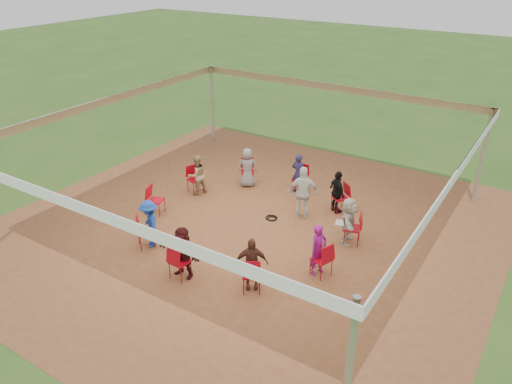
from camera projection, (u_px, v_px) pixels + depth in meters
The scene contains 25 objects.
ground at pixel (249, 228), 14.06m from camera, with size 80.00×80.00×0.00m, color #2D5219.
dirt_patch at pixel (249, 227), 14.05m from camera, with size 13.00×13.00×0.00m, color brown.
tent at pixel (249, 149), 13.01m from camera, with size 10.33×10.33×3.00m.
chair_0 at pixel (352, 228), 13.14m from camera, with size 0.42×0.44×0.90m, color #A40413, non-canonical shape.
chair_1 at pixel (340, 198), 14.72m from camera, with size 0.42×0.44×0.90m, color #A40413, non-canonical shape.
chair_2 at pixel (300, 178), 15.97m from camera, with size 0.42×0.44×0.90m, color #A40413, non-canonical shape.
chair_3 at pixel (247, 172), 16.41m from camera, with size 0.42×0.44×0.90m, color #A40413, non-canonical shape.
chair_4 at pixel (195, 180), 15.88m from camera, with size 0.42×0.44×0.90m, color #A40413, non-canonical shape.
chair_5 at pixel (156, 200), 14.57m from camera, with size 0.42×0.44×0.90m, color #A40413, non-canonical shape.
chair_6 at pixel (146, 231), 12.99m from camera, with size 0.42×0.44×0.90m, color #A40413, non-canonical shape.
chair_7 at pixel (180, 262), 11.74m from camera, with size 0.42×0.44×0.90m, color #A40413, non-canonical shape.
chair_8 at pixel (251, 274), 11.30m from camera, with size 0.42×0.44×0.90m, color #A40413, non-canonical shape.
chair_9 at pixel (321, 259), 11.84m from camera, with size 0.42×0.44×0.90m, color #A40413, non-canonical shape.
person_seated_0 at pixel (349, 221), 13.08m from camera, with size 1.21×0.45×1.31m, color beige.
person_seated_1 at pixel (337, 192), 14.59m from camera, with size 0.76×0.39×1.31m, color black.
person_seated_2 at pixel (298, 174), 15.79m from camera, with size 0.48×0.31×1.31m, color #1E1A40.
person_seated_3 at pixel (247, 168), 16.21m from camera, with size 0.64×0.36×1.31m, color slate.
person_seated_4 at pixel (197, 175), 15.70m from camera, with size 0.63×0.37×1.31m, color #9B805F.
person_seated_5 at pixel (150, 224), 12.94m from camera, with size 0.84×0.42×1.31m, color #153BA2.
person_seated_6 at pixel (183, 252), 11.74m from camera, with size 1.21×0.45×1.31m, color #3A0E12.
person_seated_7 at pixel (251, 263), 11.32m from camera, with size 0.76×0.39×1.31m, color #542C21.
person_seated_8 at pixel (318, 250), 11.83m from camera, with size 0.48×0.31×1.31m, color #81106D.
standing_person at pixel (303, 193), 14.23m from camera, with size 0.93×0.48×1.59m, color silver.
cable_coil at pixel (272, 218), 14.50m from camera, with size 0.45×0.45×0.03m.
laptop at pixel (342, 221), 13.14m from camera, with size 0.34×0.39×0.23m.
Camera 1 is at (6.71, -10.14, 7.13)m, focal length 35.00 mm.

